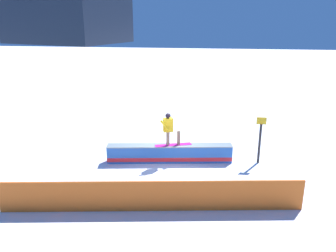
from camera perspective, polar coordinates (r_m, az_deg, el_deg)
ground_plane at (r=14.70m, az=0.28°, el=-6.09°), size 120.00×120.00×0.00m
grind_box at (r=14.56m, az=0.28°, el=-4.82°), size 5.39×1.40×0.78m
snowboarder at (r=14.12m, az=0.26°, el=-0.38°), size 1.58×0.81×1.43m
safety_fence at (r=10.96m, az=-2.77°, el=-11.86°), size 9.66×1.66×1.06m
trail_marker at (r=14.71m, az=15.41°, el=-2.15°), size 0.40×0.10×2.05m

